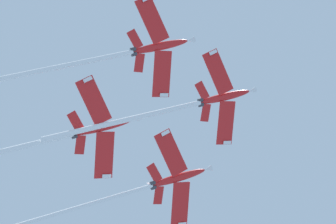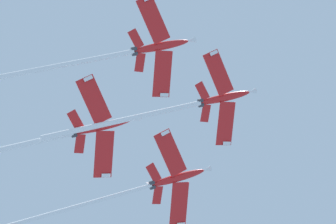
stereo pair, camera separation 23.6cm
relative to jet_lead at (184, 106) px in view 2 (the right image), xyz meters
name	(u,v)px [view 2 (the right image)]	position (x,y,z in m)	size (l,w,h in m)	color
jet_lead	(184,106)	(0.00, 0.00, 0.00)	(36.38, 27.59, 21.80)	red
jet_left_wing	(144,187)	(1.30, -16.99, -5.49)	(37.95, 29.11, 22.70)	red
jet_right_wing	(116,55)	(16.17, 4.58, -6.48)	(38.30, 29.43, 22.94)	red
jet_slot	(50,138)	(21.06, -13.83, -11.39)	(38.23, 29.28, 21.76)	red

